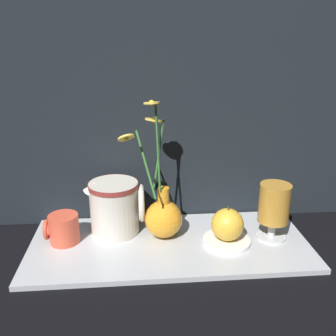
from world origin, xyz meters
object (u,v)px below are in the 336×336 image
at_px(yellow_mug, 63,229).
at_px(ceramic_pitcher, 116,205).
at_px(orange_fruit, 227,225).
at_px(vase_with_flowers, 163,215).
at_px(tea_glass, 273,205).

bearing_deg(yellow_mug, ceramic_pitcher, 17.50).
bearing_deg(yellow_mug, orange_fruit, -5.65).
relative_size(vase_with_flowers, yellow_mug, 4.18).
relative_size(yellow_mug, orange_fruit, 0.94).
height_order(ceramic_pitcher, orange_fruit, ceramic_pitcher).
distance_m(tea_glass, orange_fruit, 0.12).
bearing_deg(vase_with_flowers, yellow_mug, -178.33).
xyz_separation_m(ceramic_pitcher, tea_glass, (0.37, -0.06, 0.01)).
bearing_deg(tea_glass, vase_with_flowers, 174.14).
xyz_separation_m(vase_with_flowers, ceramic_pitcher, (-0.11, 0.03, 0.01)).
distance_m(vase_with_flowers, ceramic_pitcher, 0.12).
xyz_separation_m(yellow_mug, ceramic_pitcher, (0.12, 0.04, 0.04)).
height_order(yellow_mug, tea_glass, tea_glass).
relative_size(ceramic_pitcher, orange_fruit, 1.71).
xyz_separation_m(vase_with_flowers, orange_fruit, (0.15, -0.04, -0.01)).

